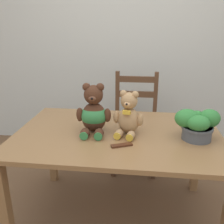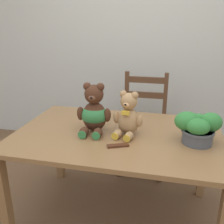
{
  "view_description": "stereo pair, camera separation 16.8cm",
  "coord_description": "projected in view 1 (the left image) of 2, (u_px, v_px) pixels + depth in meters",
  "views": [
    {
      "loc": [
        0.15,
        -1.11,
        1.41
      ],
      "look_at": [
        -0.04,
        0.47,
        0.86
      ],
      "focal_mm": 40.0,
      "sensor_mm": 36.0,
      "label": 1
    },
    {
      "loc": [
        0.31,
        -1.08,
        1.41
      ],
      "look_at": [
        -0.04,
        0.47,
        0.86
      ],
      "focal_mm": 40.0,
      "sensor_mm": 36.0,
      "label": 2
    }
  ],
  "objects": [
    {
      "name": "wooden_chair_behind",
      "position": [
        135.0,
        123.0,
        2.52
      ],
      "size": [
        0.43,
        0.42,
        0.97
      ],
      "rotation": [
        0.0,
        0.0,
        3.14
      ],
      "color": "brown",
      "rests_on": "ground_plane"
    },
    {
      "name": "teddy_bear_right",
      "position": [
        128.0,
        116.0,
        1.66
      ],
      "size": [
        0.21,
        0.22,
        0.3
      ],
      "rotation": [
        0.0,
        0.0,
        2.95
      ],
      "color": "tan",
      "rests_on": "dining_table"
    },
    {
      "name": "dining_table",
      "position": [
        118.0,
        144.0,
        1.75
      ],
      "size": [
        1.4,
        0.93,
        0.71
      ],
      "color": "olive",
      "rests_on": "ground_plane"
    },
    {
      "name": "teddy_bear_left",
      "position": [
        94.0,
        113.0,
        1.69
      ],
      "size": [
        0.24,
        0.25,
        0.34
      ],
      "rotation": [
        0.0,
        0.0,
        3.19
      ],
      "color": "#472819",
      "rests_on": "dining_table"
    },
    {
      "name": "potted_plant",
      "position": [
        197.0,
        124.0,
        1.59
      ],
      "size": [
        0.28,
        0.21,
        0.2
      ],
      "color": "#4C5156",
      "rests_on": "dining_table"
    },
    {
      "name": "wall_back",
      "position": [
        130.0,
        36.0,
        2.78
      ],
      "size": [
        8.0,
        0.04,
        2.6
      ],
      "primitive_type": "cube",
      "color": "silver",
      "rests_on": "ground_plane"
    },
    {
      "name": "chocolate_bar",
      "position": [
        122.0,
        145.0,
        1.52
      ],
      "size": [
        0.14,
        0.09,
        0.01
      ],
      "primitive_type": "cube",
      "rotation": [
        0.0,
        0.0,
        0.41
      ],
      "color": "#472314",
      "rests_on": "dining_table"
    }
  ]
}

